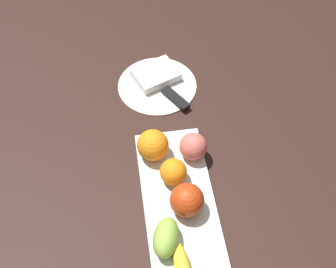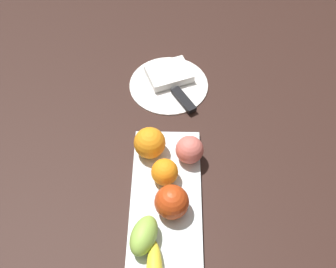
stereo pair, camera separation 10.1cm
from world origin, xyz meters
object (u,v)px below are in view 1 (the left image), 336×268
(orange_near_apple, at_px, (173,172))
(apple, at_px, (189,200))
(grape_bunch, at_px, (166,238))
(knife, at_px, (172,95))
(fruit_tray, at_px, (181,216))
(dinner_plate, at_px, (157,85))
(folded_napkin, at_px, (156,74))
(peach, at_px, (193,147))
(orange_near_banana, at_px, (153,145))

(orange_near_apple, bearing_deg, apple, -164.47)
(apple, relative_size, grape_bunch, 0.84)
(orange_near_apple, distance_m, knife, 0.26)
(fruit_tray, bearing_deg, grape_bunch, 143.91)
(knife, bearing_deg, dinner_plate, -0.20)
(orange_near_apple, relative_size, knife, 0.37)
(apple, xyz_separation_m, folded_napkin, (0.41, 0.02, -0.03))
(fruit_tray, xyz_separation_m, peach, (0.15, -0.05, 0.04))
(peach, bearing_deg, fruit_tray, 160.90)
(grape_bunch, xyz_separation_m, dinner_plate, (0.46, -0.04, -0.04))
(folded_napkin, bearing_deg, peach, -169.08)
(fruit_tray, bearing_deg, folded_napkin, 0.00)
(peach, height_order, grape_bunch, peach)
(dinner_plate, xyz_separation_m, knife, (-0.05, -0.03, 0.01))
(orange_near_apple, xyz_separation_m, knife, (0.25, -0.04, -0.03))
(grape_bunch, distance_m, dinner_plate, 0.46)
(fruit_tray, height_order, grape_bunch, grape_bunch)
(orange_near_banana, bearing_deg, apple, -159.13)
(apple, xyz_separation_m, orange_near_banana, (0.15, 0.06, 0.00))
(apple, distance_m, dinner_plate, 0.39)
(folded_napkin, bearing_deg, grape_bunch, 174.95)
(folded_napkin, bearing_deg, dinner_plate, 180.00)
(fruit_tray, height_order, folded_napkin, folded_napkin)
(folded_napkin, bearing_deg, fruit_tray, 180.00)
(orange_near_apple, height_order, peach, peach)
(apple, bearing_deg, knife, -2.43)
(fruit_tray, height_order, orange_near_apple, orange_near_apple)
(apple, height_order, orange_near_banana, same)
(orange_near_apple, relative_size, orange_near_banana, 0.82)
(dinner_plate, bearing_deg, folded_napkin, 0.00)
(fruit_tray, xyz_separation_m, orange_near_banana, (0.17, 0.04, 0.04))
(peach, relative_size, folded_napkin, 0.57)
(orange_near_apple, relative_size, grape_bunch, 0.69)
(orange_near_apple, height_order, knife, orange_near_apple)
(apple, bearing_deg, orange_near_apple, 15.53)
(apple, distance_m, orange_near_banana, 0.16)
(grape_bunch, relative_size, knife, 0.54)
(orange_near_apple, height_order, dinner_plate, orange_near_apple)
(folded_napkin, bearing_deg, knife, -157.70)
(orange_near_banana, xyz_separation_m, grape_bunch, (-0.22, 0.00, -0.01))
(grape_bunch, distance_m, knife, 0.41)
(orange_near_apple, xyz_separation_m, peach, (0.06, -0.06, 0.00))
(apple, height_order, grape_bunch, apple)
(fruit_tray, bearing_deg, orange_near_banana, 13.65)
(orange_near_apple, distance_m, peach, 0.08)
(folded_napkin, bearing_deg, orange_near_apple, 179.33)
(knife, bearing_deg, orange_near_apple, 139.73)
(fruit_tray, relative_size, orange_near_banana, 6.11)
(peach, xyz_separation_m, knife, (0.19, 0.02, -0.03))
(peach, height_order, dinner_plate, peach)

